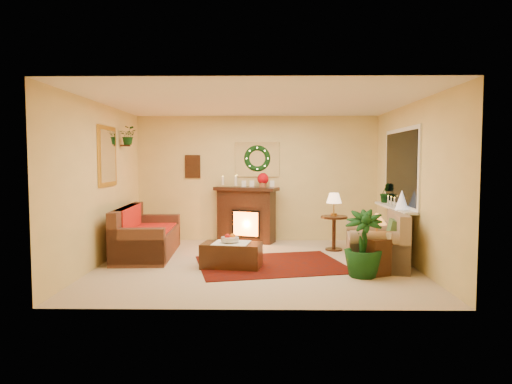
{
  "coord_description": "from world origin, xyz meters",
  "views": [
    {
      "loc": [
        0.11,
        -7.28,
        1.68
      ],
      "look_at": [
        0.0,
        0.35,
        1.15
      ],
      "focal_mm": 32.0,
      "sensor_mm": 36.0,
      "label": 1
    }
  ],
  "objects_px": {
    "coffee_table": "(232,254)",
    "end_table_square": "(377,255)",
    "fireplace": "(246,215)",
    "side_table_round": "(334,233)",
    "sofa": "(148,231)",
    "loveseat": "(375,239)"
  },
  "relations": [
    {
      "from": "sofa",
      "to": "side_table_round",
      "type": "relative_size",
      "value": 3.12
    },
    {
      "from": "loveseat",
      "to": "side_table_round",
      "type": "relative_size",
      "value": 2.33
    },
    {
      "from": "sofa",
      "to": "coffee_table",
      "type": "xyz_separation_m",
      "value": [
        1.55,
        -0.92,
        -0.22
      ]
    },
    {
      "from": "sofa",
      "to": "coffee_table",
      "type": "bearing_deg",
      "value": -33.72
    },
    {
      "from": "sofa",
      "to": "fireplace",
      "type": "bearing_deg",
      "value": 35.24
    },
    {
      "from": "end_table_square",
      "to": "loveseat",
      "type": "bearing_deg",
      "value": 78.93
    },
    {
      "from": "side_table_round",
      "to": "coffee_table",
      "type": "height_order",
      "value": "side_table_round"
    },
    {
      "from": "fireplace",
      "to": "end_table_square",
      "type": "bearing_deg",
      "value": -31.51
    },
    {
      "from": "fireplace",
      "to": "coffee_table",
      "type": "distance_m",
      "value": 2.29
    },
    {
      "from": "end_table_square",
      "to": "coffee_table",
      "type": "xyz_separation_m",
      "value": [
        -2.19,
        0.35,
        -0.06
      ]
    },
    {
      "from": "end_table_square",
      "to": "side_table_round",
      "type": "bearing_deg",
      "value": 102.01
    },
    {
      "from": "fireplace",
      "to": "end_table_square",
      "type": "relative_size",
      "value": 2.16
    },
    {
      "from": "fireplace",
      "to": "end_table_square",
      "type": "height_order",
      "value": "fireplace"
    },
    {
      "from": "coffee_table",
      "to": "end_table_square",
      "type": "bearing_deg",
      "value": -0.21
    },
    {
      "from": "fireplace",
      "to": "side_table_round",
      "type": "height_order",
      "value": "fireplace"
    },
    {
      "from": "sofa",
      "to": "coffee_table",
      "type": "distance_m",
      "value": 1.81
    },
    {
      "from": "end_table_square",
      "to": "coffee_table",
      "type": "bearing_deg",
      "value": 171.04
    },
    {
      "from": "sofa",
      "to": "loveseat",
      "type": "relative_size",
      "value": 1.34
    },
    {
      "from": "side_table_round",
      "to": "end_table_square",
      "type": "xyz_separation_m",
      "value": [
        0.37,
        -1.74,
        -0.05
      ]
    },
    {
      "from": "fireplace",
      "to": "coffee_table",
      "type": "bearing_deg",
      "value": -73.44
    },
    {
      "from": "side_table_round",
      "to": "sofa",
      "type": "bearing_deg",
      "value": -171.9
    },
    {
      "from": "loveseat",
      "to": "side_table_round",
      "type": "xyz_separation_m",
      "value": [
        -0.49,
        1.14,
        -0.1
      ]
    }
  ]
}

